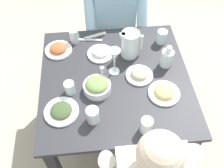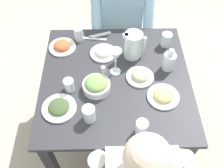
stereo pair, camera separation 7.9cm
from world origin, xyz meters
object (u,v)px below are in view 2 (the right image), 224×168
(water_glass_near_right, at_px, (142,128))
(wine_glass, at_px, (116,57))
(plate_yoghurt, at_px, (103,52))
(salt_shaker, at_px, (103,70))
(water_glass_by_pitcher, at_px, (89,114))
(oil_carafe, at_px, (169,62))
(plate_rice_curry, at_px, (62,46))
(diner_far, at_px, (122,28))
(plate_beans, at_px, (140,76))
(plate_dolmas, at_px, (59,107))
(dining_table, at_px, (115,88))
(water_glass_far_right, at_px, (166,40))
(plate_fries, at_px, (163,96))
(chair_far, at_px, (120,26))
(water_glass_center, at_px, (79,34))
(water_glass_near_left, at_px, (69,85))
(water_pitcher, at_px, (133,45))
(salad_bowl, at_px, (96,85))

(water_glass_near_right, height_order, wine_glass, wine_glass)
(plate_yoghurt, height_order, salt_shaker, salt_shaker)
(water_glass_by_pitcher, relative_size, water_glass_near_right, 1.03)
(water_glass_by_pitcher, xyz_separation_m, oil_carafe, (0.51, 0.38, 0.00))
(plate_rice_curry, height_order, wine_glass, wine_glass)
(diner_far, bearing_deg, plate_beans, -81.43)
(plate_dolmas, xyz_separation_m, salt_shaker, (0.26, 0.28, 0.01))
(plate_dolmas, bearing_deg, water_glass_by_pitcher, -21.15)
(dining_table, height_order, water_glass_far_right, water_glass_far_right)
(plate_yoghurt, height_order, plate_beans, plate_yoghurt)
(plate_beans, xyz_separation_m, plate_fries, (0.13, -0.15, 0.00))
(water_glass_far_right, distance_m, wine_glass, 0.45)
(water_glass_near_right, height_order, oil_carafe, oil_carafe)
(wine_glass, bearing_deg, plate_yoghurt, 115.77)
(wine_glass, bearing_deg, water_glass_by_pitcher, -114.37)
(water_glass_near_right, distance_m, wine_glass, 0.47)
(diner_far, relative_size, water_glass_near_right, 11.52)
(chair_far, distance_m, water_glass_center, 0.59)
(water_glass_far_right, relative_size, wine_glass, 0.50)
(water_glass_near_right, relative_size, salt_shaker, 1.87)
(dining_table, xyz_separation_m, diner_far, (0.07, 0.58, 0.03))
(water_glass_far_right, bearing_deg, plate_yoghurt, -169.40)
(water_glass_near_left, relative_size, salt_shaker, 1.58)
(wine_glass, bearing_deg, chair_far, 84.66)
(water_glass_near_left, distance_m, water_glass_center, 0.46)
(water_glass_center, relative_size, water_glass_by_pitcher, 1.00)
(plate_yoghurt, bearing_deg, plate_beans, -43.34)
(water_glass_near_left, distance_m, salt_shaker, 0.25)
(plate_dolmas, bearing_deg, plate_rice_curry, 93.52)
(water_glass_near_right, bearing_deg, wine_glass, 106.15)
(water_glass_near_right, bearing_deg, water_glass_far_right, 70.90)
(oil_carafe, bearing_deg, salt_shaker, -175.76)
(salt_shaker, bearing_deg, oil_carafe, 4.24)
(chair_far, distance_m, diner_far, 0.25)
(plate_rice_curry, xyz_separation_m, water_glass_far_right, (0.74, 0.02, 0.03))
(chair_far, bearing_deg, water_glass_far_right, -58.30)
(water_glass_near_right, bearing_deg, water_pitcher, 90.58)
(diner_far, bearing_deg, plate_yoghurt, -112.25)
(salad_bowl, bearing_deg, plate_dolmas, -147.28)
(plate_beans, distance_m, water_glass_by_pitcher, 0.43)
(plate_beans, xyz_separation_m, water_glass_by_pitcher, (-0.32, -0.29, 0.03))
(water_glass_center, bearing_deg, water_glass_near_left, -93.99)
(dining_table, distance_m, oil_carafe, 0.39)
(plate_yoghurt, xyz_separation_m, plate_beans, (0.24, -0.22, -0.00))
(plate_dolmas, height_order, water_glass_near_right, water_glass_near_right)
(dining_table, distance_m, water_glass_by_pitcher, 0.37)
(chair_far, bearing_deg, water_pitcher, -84.77)
(plate_dolmas, relative_size, plate_fries, 1.04)
(chair_far, height_order, plate_beans, chair_far)
(plate_dolmas, relative_size, water_glass_center, 1.96)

